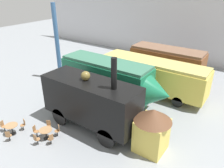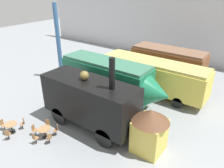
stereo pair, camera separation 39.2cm
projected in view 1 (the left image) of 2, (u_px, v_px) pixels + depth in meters
name	position (u px, v px, depth m)	size (l,w,h in m)	color
ground_plane	(98.00, 102.00, 19.61)	(80.00, 80.00, 0.00)	gray
backdrop_wall	(169.00, 25.00, 29.04)	(44.00, 0.15, 9.00)	silver
passenger_coach_wooden	(167.00, 60.00, 23.35)	(7.60, 2.75, 3.45)	brown
passenger_coach_vintage	(153.00, 74.00, 20.46)	(9.98, 2.63, 3.25)	#E0C64C
streamlined_locomotive	(113.00, 80.00, 18.63)	(9.89, 2.58, 3.78)	#196B47
steam_locomotive	(91.00, 100.00, 15.31)	(7.17, 2.51, 5.76)	black
cafe_table_near	(46.00, 132.00, 14.82)	(0.87, 0.87, 0.73)	black
cafe_table_mid	(12.00, 127.00, 15.24)	(0.87, 0.87, 0.76)	black
cafe_chair_0	(51.00, 139.00, 14.28)	(0.39, 0.37, 0.87)	black
cafe_chair_1	(58.00, 130.00, 15.10)	(0.40, 0.40, 0.87)	black
cafe_chair_2	(49.00, 125.00, 15.58)	(0.40, 0.40, 0.87)	black
cafe_chair_3	(35.00, 130.00, 15.05)	(0.39, 0.37, 0.87)	black
cafe_chair_4	(36.00, 139.00, 14.24)	(0.36, 0.36, 0.87)	black
cafe_chair_5	(23.00, 124.00, 15.72)	(0.37, 0.39, 0.87)	black
cafe_chair_6	(3.00, 126.00, 15.55)	(0.38, 0.36, 0.87)	black
cafe_chair_7	(8.00, 135.00, 14.55)	(0.40, 0.40, 0.87)	black
visitor_person	(97.00, 104.00, 17.59)	(0.34, 0.34, 1.56)	#262633
ticket_kiosk	(152.00, 128.00, 13.41)	(2.34, 2.34, 3.00)	#DBC151
support_pillar	(57.00, 44.00, 22.43)	(0.44, 0.44, 8.00)	#386093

